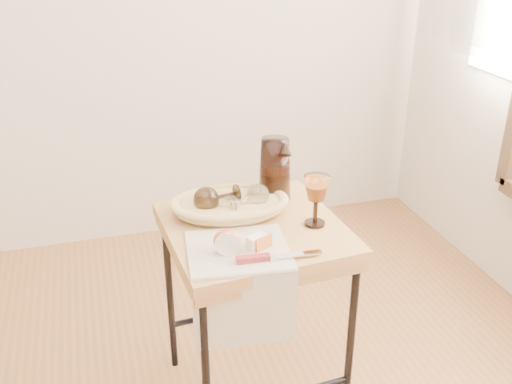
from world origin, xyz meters
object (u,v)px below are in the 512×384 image
object	(u,v)px
apple_half	(227,240)
side_table	(254,314)
tea_towel	(238,250)
bread_basket	(230,206)
wine_goblet	(316,201)
goblet_lying_a	(220,197)
goblet_lying_b	(246,199)
pitcher	(275,169)
table_knife	(276,256)

from	to	relation	value
apple_half	side_table	bearing A→B (deg)	58.93
tea_towel	bread_basket	size ratio (longest dim) A/B	0.86
bread_basket	wine_goblet	xyz separation A→B (m)	(0.23, -0.15, 0.06)
bread_basket	tea_towel	bearing A→B (deg)	-92.18
side_table	apple_half	size ratio (longest dim) A/B	8.61
goblet_lying_a	apple_half	xyz separation A→B (m)	(-0.04, -0.25, -0.01)
bread_basket	goblet_lying_a	bearing A→B (deg)	159.84
goblet_lying_b	tea_towel	bearing A→B (deg)	-132.87
goblet_lying_a	pitcher	bearing A→B (deg)	-176.73
side_table	pitcher	size ratio (longest dim) A/B	2.68
bread_basket	apple_half	size ratio (longest dim) A/B	4.29
side_table	bread_basket	bearing A→B (deg)	116.24
pitcher	goblet_lying_a	bearing A→B (deg)	-143.93
goblet_lying_b	pitcher	bearing A→B (deg)	13.60
bread_basket	table_knife	bearing A→B (deg)	-74.37
wine_goblet	apple_half	size ratio (longest dim) A/B	2.10
pitcher	table_knife	size ratio (longest dim) A/B	1.05
goblet_lying_b	apple_half	xyz separation A→B (m)	(-0.12, -0.22, -0.01)
side_table	table_knife	xyz separation A→B (m)	(0.00, -0.21, 0.34)
tea_towel	goblet_lying_a	bearing A→B (deg)	95.02
side_table	bread_basket	distance (m)	0.37
side_table	goblet_lying_b	size ratio (longest dim) A/B	5.45
tea_towel	pitcher	bearing A→B (deg)	62.03
wine_goblet	pitcher	bearing A→B (deg)	105.48
pitcher	wine_goblet	xyz separation A→B (m)	(0.06, -0.21, -0.02)
goblet_lying_a	wine_goblet	xyz separation A→B (m)	(0.26, -0.16, 0.03)
goblet_lying_a	table_knife	distance (m)	0.34
goblet_lying_b	apple_half	world-z (taller)	goblet_lying_b
bread_basket	table_knife	world-z (taller)	bread_basket
tea_towel	goblet_lying_b	bearing A→B (deg)	74.99
tea_towel	wine_goblet	bearing A→B (deg)	24.21
goblet_lying_a	goblet_lying_b	world-z (taller)	goblet_lying_a
goblet_lying_a	goblet_lying_b	bearing A→B (deg)	145.41
table_knife	apple_half	bearing A→B (deg)	152.33
apple_half	bread_basket	bearing A→B (deg)	83.83
goblet_lying_b	wine_goblet	distance (m)	0.22
table_knife	tea_towel	bearing A→B (deg)	142.23
goblet_lying_b	wine_goblet	world-z (taller)	wine_goblet
apple_half	table_knife	bearing A→B (deg)	-22.19
bread_basket	apple_half	xyz separation A→B (m)	(-0.07, -0.24, 0.02)
wine_goblet	table_knife	distance (m)	0.25
bread_basket	table_knife	distance (m)	0.31
bread_basket	table_knife	xyz separation A→B (m)	(0.05, -0.31, -0.01)
wine_goblet	table_knife	world-z (taller)	wine_goblet
side_table	apple_half	world-z (taller)	apple_half
tea_towel	pitcher	xyz separation A→B (m)	(0.20, 0.30, 0.10)
bread_basket	goblet_lying_b	bearing A→B (deg)	-15.40
tea_towel	goblet_lying_b	size ratio (longest dim) A/B	2.32
goblet_lying_a	table_knife	xyz separation A→B (m)	(0.08, -0.32, -0.04)
goblet_lying_a	apple_half	bearing A→B (deg)	70.46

